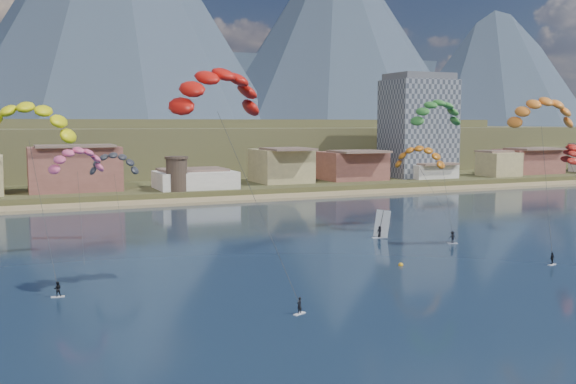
{
  "coord_description": "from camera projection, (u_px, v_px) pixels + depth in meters",
  "views": [
    {
      "loc": [
        -32.93,
        -45.41,
        18.94
      ],
      "look_at": [
        0.0,
        32.0,
        10.0
      ],
      "focal_mm": 40.95,
      "sensor_mm": 36.0,
      "label": 1
    }
  ],
  "objects": [
    {
      "name": "apartment_tower",
      "position": [
        418.0,
        126.0,
        204.71
      ],
      "size": [
        20.0,
        16.0,
        32.0
      ],
      "color": "gray",
      "rests_on": "ground"
    },
    {
      "name": "distant_kite_pink",
      "position": [
        77.0,
        156.0,
        92.43
      ],
      "size": [
        8.86,
        6.92,
        17.17
      ],
      "color": "#262626",
      "rests_on": "ground"
    },
    {
      "name": "windsurfer",
      "position": [
        381.0,
        229.0,
        108.03
      ],
      "size": [
        2.64,
        2.9,
        4.55
      ],
      "color": "silver",
      "rests_on": "ground"
    },
    {
      "name": "distant_kite_red",
      "position": [
        570.0,
        151.0,
        115.05
      ],
      "size": [
        6.97,
        8.01,
        16.76
      ],
      "color": "#262626",
      "rests_on": "ground"
    },
    {
      "name": "distant_kite_orange",
      "position": [
        420.0,
        153.0,
        113.09
      ],
      "size": [
        8.79,
        8.69,
        16.78
      ],
      "color": "#262626",
      "rests_on": "ground"
    },
    {
      "name": "distant_kite_dark",
      "position": [
        114.0,
        160.0,
        104.7
      ],
      "size": [
        8.56,
        6.6,
        15.95
      ],
      "color": "#262626",
      "rests_on": "ground"
    },
    {
      "name": "kitesurfer_red",
      "position": [
        217.0,
        85.0,
        71.97
      ],
      "size": [
        12.68,
        16.95,
        26.95
      ],
      "color": "silver",
      "rests_on": "ground"
    },
    {
      "name": "buoy",
      "position": [
        401.0,
        265.0,
        87.03
      ],
      "size": [
        0.64,
        0.64,
        0.64
      ],
      "color": "orange",
      "rests_on": "ground"
    },
    {
      "name": "foothills",
      "position": [
        151.0,
        146.0,
        276.85
      ],
      "size": [
        940.0,
        210.0,
        18.0
      ],
      "color": "brown",
      "rests_on": "ground"
    },
    {
      "name": "land",
      "position": [
        50.0,
        144.0,
        568.8
      ],
      "size": [
        2200.0,
        900.0,
        4.0
      ],
      "color": "brown",
      "rests_on": "ground"
    },
    {
      "name": "kitesurfer_yellow",
      "position": [
        28.0,
        117.0,
        76.68
      ],
      "size": [
        11.84,
        12.88,
        22.53
      ],
      "color": "silver",
      "rests_on": "ground"
    },
    {
      "name": "beach",
      "position": [
        164.0,
        203.0,
        153.34
      ],
      "size": [
        2200.0,
        12.0,
        0.9
      ],
      "color": "tan",
      "rests_on": "ground"
    },
    {
      "name": "kitesurfer_green",
      "position": [
        437.0,
        110.0,
        116.27
      ],
      "size": [
        12.88,
        17.09,
        25.74
      ],
      "color": "silver",
      "rests_on": "ground"
    },
    {
      "name": "watchtower",
      "position": [
        177.0,
        174.0,
        161.96
      ],
      "size": [
        5.82,
        5.82,
        8.6
      ],
      "color": "#47382D",
      "rests_on": "ground"
    },
    {
      "name": "kitesurfer_orange",
      "position": [
        542.0,
        108.0,
        97.92
      ],
      "size": [
        13.82,
        14.61,
        24.87
      ],
      "color": "silver",
      "rests_on": "ground"
    },
    {
      "name": "mountain_ridge",
      "position": [
        19.0,
        13.0,
        788.48
      ],
      "size": [
        2060.0,
        480.0,
        400.0
      ],
      "color": "#2C3949",
      "rests_on": "ground"
    },
    {
      "name": "ground",
      "position": [
        434.0,
        344.0,
        56.38
      ],
      "size": [
        2400.0,
        2400.0,
        0.0
      ],
      "primitive_type": "plane",
      "color": "#0E2032",
      "rests_on": "ground"
    }
  ]
}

